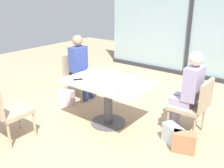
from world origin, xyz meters
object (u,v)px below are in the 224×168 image
at_px(wine_glass_2, 121,86).
at_px(wine_glass_3, 140,72).
at_px(chair_far_left, 77,73).
at_px(person_far_right, 188,89).
at_px(handbag_0, 184,142).
at_px(coffee_cup, 89,71).
at_px(wine_glass_0, 117,80).
at_px(dining_table_main, 108,92).
at_px(handbag_1, 66,97).
at_px(handbag_2, 172,135).
at_px(chair_far_right, 194,104).
at_px(person_far_left, 81,64).
at_px(cell_phone_on_table, 78,79).
at_px(wine_glass_4, 116,75).
at_px(chair_front_left, 5,109).
at_px(wine_glass_1, 99,69).

relative_size(wine_glass_2, wine_glass_3, 1.00).
height_order(chair_far_left, person_far_right, person_far_right).
bearing_deg(chair_far_left, handbag_0, -11.32).
bearing_deg(wine_glass_3, coffee_cup, -165.30).
height_order(chair_far_left, wine_glass_0, wine_glass_0).
bearing_deg(wine_glass_2, dining_table_main, 144.88).
bearing_deg(handbag_1, handbag_2, -13.98).
relative_size(dining_table_main, chair_far_left, 1.53).
distance_m(dining_table_main, wine_glass_0, 0.47).
bearing_deg(wine_glass_2, wine_glass_0, 137.30).
xyz_separation_m(chair_far_right, wine_glass_3, (-0.81, -0.19, 0.37)).
xyz_separation_m(chair_far_left, handbag_2, (2.27, -0.41, -0.36)).
bearing_deg(wine_glass_3, person_far_left, 172.45).
distance_m(dining_table_main, cell_phone_on_table, 0.51).
xyz_separation_m(chair_far_right, handbag_0, (0.09, -0.49, -0.36)).
distance_m(wine_glass_2, handbag_2, 1.02).
bearing_deg(wine_glass_2, person_far_right, 55.55).
distance_m(person_far_left, wine_glass_3, 1.48).
distance_m(coffee_cup, cell_phone_on_table, 0.34).
bearing_deg(coffee_cup, person_far_left, 146.02).
relative_size(chair_far_right, wine_glass_3, 4.70).
xyz_separation_m(dining_table_main, wine_glass_0, (0.31, -0.17, 0.31)).
relative_size(coffee_cup, cell_phone_on_table, 0.62).
bearing_deg(wine_glass_4, handbag_0, 1.07).
xyz_separation_m(wine_glass_3, cell_phone_on_table, (-0.79, -0.55, -0.13)).
distance_m(wine_glass_0, handbag_2, 1.09).
distance_m(chair_far_left, cell_phone_on_table, 1.11).
distance_m(wine_glass_3, handbag_0, 1.19).
bearing_deg(handbag_1, chair_far_right, -3.75).
relative_size(chair_front_left, wine_glass_0, 4.70).
distance_m(chair_front_left, handbag_0, 2.47).
bearing_deg(person_far_left, wine_glass_4, -22.46).
bearing_deg(cell_phone_on_table, wine_glass_1, 104.65).
bearing_deg(dining_table_main, wine_glass_1, 161.89).
height_order(wine_glass_1, wine_glass_2, same).
bearing_deg(handbag_0, cell_phone_on_table, 170.46).
distance_m(wine_glass_1, handbag_0, 1.70).
relative_size(wine_glass_2, coffee_cup, 2.06).
bearing_deg(wine_glass_3, handbag_0, -18.48).
bearing_deg(handbag_0, person_far_right, 93.74).
distance_m(person_far_right, handbag_0, 0.77).
xyz_separation_m(wine_glass_3, coffee_cup, (-0.85, -0.22, -0.09)).
distance_m(chair_far_left, coffee_cup, 0.88).
xyz_separation_m(wine_glass_0, cell_phone_on_table, (-0.71, -0.07, -0.13)).
height_order(wine_glass_3, coffee_cup, wine_glass_3).
bearing_deg(person_far_right, cell_phone_on_table, -153.45).
relative_size(dining_table_main, chair_far_right, 1.53).
bearing_deg(dining_table_main, wine_glass_4, -4.24).
xyz_separation_m(wine_glass_4, handbag_0, (1.12, 0.02, -0.72)).
distance_m(chair_front_left, wine_glass_2, 1.63).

